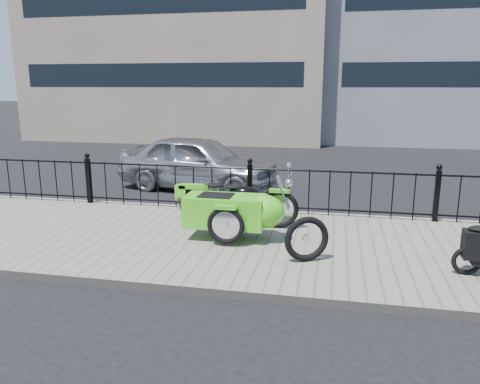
# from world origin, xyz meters

# --- Properties ---
(ground) EXTENTS (120.00, 120.00, 0.00)m
(ground) POSITION_xyz_m (0.00, 0.00, 0.00)
(ground) COLOR black
(ground) RESTS_ON ground
(sidewalk) EXTENTS (30.00, 3.80, 0.12)m
(sidewalk) POSITION_xyz_m (0.00, -0.50, 0.06)
(sidewalk) COLOR gray
(sidewalk) RESTS_ON ground
(curb) EXTENTS (30.00, 0.10, 0.12)m
(curb) POSITION_xyz_m (0.00, 1.44, 0.06)
(curb) COLOR gray
(curb) RESTS_ON ground
(iron_fence) EXTENTS (14.11, 0.11, 1.08)m
(iron_fence) POSITION_xyz_m (0.00, 1.30, 0.59)
(iron_fence) COLOR black
(iron_fence) RESTS_ON sidewalk
(building_tan) EXTENTS (14.00, 8.01, 12.00)m
(building_tan) POSITION_xyz_m (-6.00, 15.99, 6.00)
(building_tan) COLOR gray
(building_tan) RESTS_ON ground
(motorcycle_sidecar) EXTENTS (2.28, 1.48, 0.98)m
(motorcycle_sidecar) POSITION_xyz_m (0.09, -0.30, 0.59)
(motorcycle_sidecar) COLOR black
(motorcycle_sidecar) RESTS_ON sidewalk
(spare_tire) EXTENTS (0.65, 0.37, 0.67)m
(spare_tire) POSITION_xyz_m (1.29, -1.22, 0.45)
(spare_tire) COLOR black
(spare_tire) RESTS_ON sidewalk
(sedan_car) EXTENTS (4.27, 2.31, 1.38)m
(sedan_car) POSITION_xyz_m (-1.73, 3.55, 0.69)
(sedan_car) COLOR #A9ACB0
(sedan_car) RESTS_ON ground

